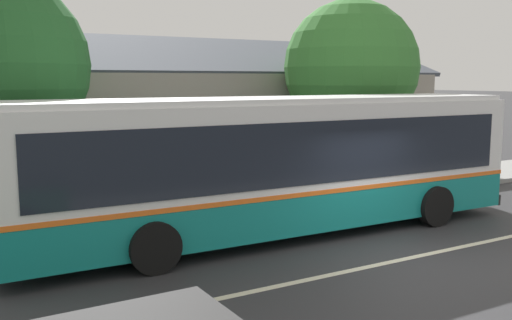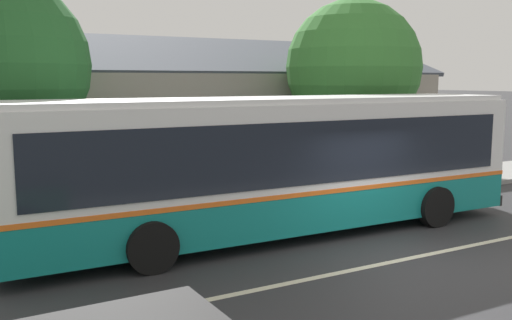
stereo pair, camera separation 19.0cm
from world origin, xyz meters
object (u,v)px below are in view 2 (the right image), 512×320
(bench_down_street, at_px, (164,199))
(bus_stop_sign, at_px, (433,141))
(transit_bus, at_px, (277,162))
(bench_by_building, at_px, (9,211))
(street_tree_primary, at_px, (352,71))

(bench_down_street, distance_m, bus_stop_sign, 9.14)
(transit_bus, distance_m, bus_stop_sign, 7.52)
(bench_by_building, xyz_separation_m, bench_down_street, (3.60, -0.53, 0.01))
(transit_bus, xyz_separation_m, bench_by_building, (-5.45, 3.01, -1.15))
(street_tree_primary, relative_size, bus_stop_sign, 2.61)
(transit_bus, bearing_deg, bench_down_street, 126.74)
(transit_bus, height_order, street_tree_primary, street_tree_primary)
(bench_by_building, bearing_deg, street_tree_primary, 6.03)
(bus_stop_sign, bearing_deg, bench_by_building, 175.86)
(transit_bus, distance_m, bench_by_building, 6.33)
(transit_bus, height_order, bench_by_building, transit_bus)
(bench_down_street, bearing_deg, bus_stop_sign, -2.45)
(transit_bus, distance_m, bench_down_street, 3.30)
(bench_down_street, bearing_deg, street_tree_primary, 12.92)
(street_tree_primary, bearing_deg, bus_stop_sign, -49.93)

